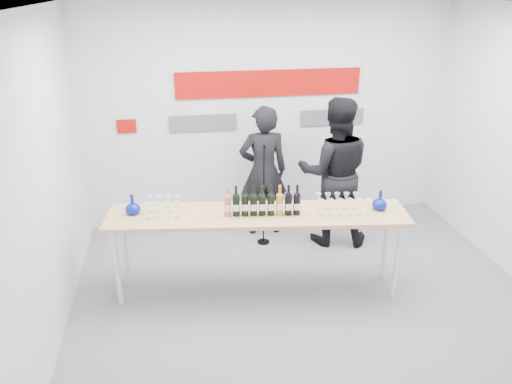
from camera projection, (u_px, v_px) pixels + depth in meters
ground at (302, 291)px, 5.59m from camera, size 5.00×5.00×0.00m
back_wall at (269, 116)px, 6.82m from camera, size 5.00×0.04×3.00m
signage at (265, 94)px, 6.66m from camera, size 3.38×0.02×0.79m
tasting_table at (258, 219)px, 5.27m from camera, size 3.21×1.03×0.95m
wine_bottles at (262, 200)px, 5.14m from camera, size 0.80×0.18×0.33m
decanter_left at (132, 204)px, 5.20m from camera, size 0.16×0.16×0.21m
decanter_right at (380, 200)px, 5.30m from camera, size 0.16×0.16×0.21m
glasses_left at (163, 207)px, 5.16m from camera, size 0.38×0.26×0.18m
glasses_right at (341, 204)px, 5.23m from camera, size 0.56×0.29×0.18m
presenter_left at (263, 171)px, 6.59m from camera, size 0.65×0.43×1.77m
presenter_right at (334, 172)px, 6.32m from camera, size 1.07×0.91×1.93m
mic_stand at (264, 214)px, 6.46m from camera, size 0.16×0.16×1.36m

